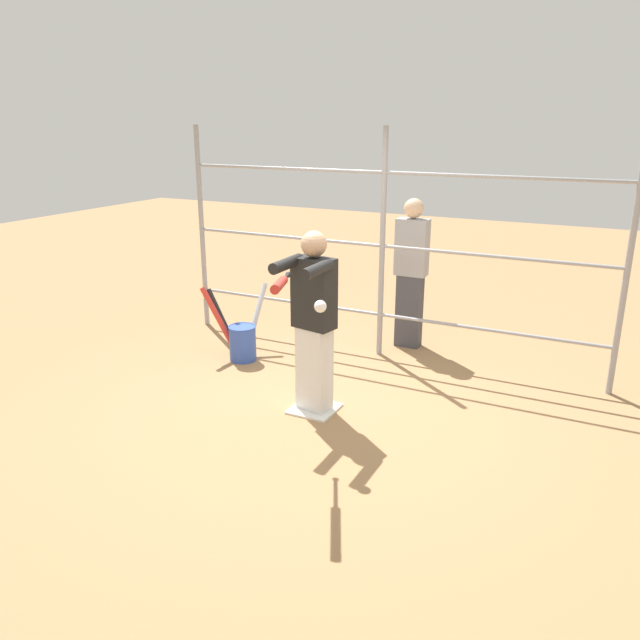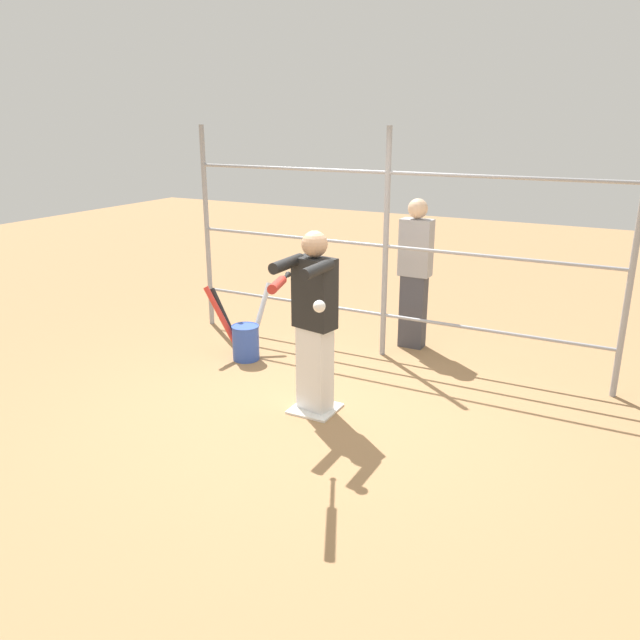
{
  "view_description": "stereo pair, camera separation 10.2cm",
  "coord_description": "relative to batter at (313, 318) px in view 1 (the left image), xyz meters",
  "views": [
    {
      "loc": [
        -2.37,
        4.59,
        2.53
      ],
      "look_at": [
        -0.17,
        0.22,
        0.95
      ],
      "focal_mm": 35.0,
      "sensor_mm": 36.0,
      "label": 1
    },
    {
      "loc": [
        -2.46,
        4.55,
        2.53
      ],
      "look_at": [
        -0.17,
        0.22,
        0.95
      ],
      "focal_mm": 35.0,
      "sensor_mm": 36.0,
      "label": 2
    }
  ],
  "objects": [
    {
      "name": "ground_plane",
      "position": [
        0.0,
        -0.02,
        -0.89
      ],
      "size": [
        24.0,
        24.0,
        0.0
      ],
      "primitive_type": "plane",
      "color": "#9E754C"
    },
    {
      "name": "softball_in_flight",
      "position": [
        -0.33,
        0.53,
        0.29
      ],
      "size": [
        0.1,
        0.1,
        0.1
      ],
      "color": "white"
    },
    {
      "name": "home_plate",
      "position": [
        0.0,
        -0.02,
        -0.88
      ],
      "size": [
        0.4,
        0.4,
        0.02
      ],
      "color": "white",
      "rests_on": "ground"
    },
    {
      "name": "batter",
      "position": [
        0.0,
        0.0,
        0.0
      ],
      "size": [
        0.42,
        0.61,
        1.64
      ],
      "color": "silver",
      "rests_on": "ground"
    },
    {
      "name": "baseball_bat_swinging",
      "position": [
        -0.2,
        0.89,
        0.54
      ],
      "size": [
        0.39,
        0.81,
        0.16
      ],
      "color": "black"
    },
    {
      "name": "bystander_behind_fence",
      "position": [
        -0.2,
        -2.02,
        0.0
      ],
      "size": [
        0.35,
        0.22,
        1.71
      ],
      "color": "#3F3F47",
      "rests_on": "ground"
    },
    {
      "name": "fence_backstop",
      "position": [
        0.0,
        -1.62,
        0.35
      ],
      "size": [
        4.83,
        0.06,
        2.47
      ],
      "color": "#939399",
      "rests_on": "ground"
    },
    {
      "name": "bat_bucket",
      "position": [
        1.3,
        -0.79,
        -0.65
      ],
      "size": [
        0.63,
        0.73,
        0.8
      ],
      "color": "#3351B2",
      "rests_on": "ground"
    }
  ]
}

